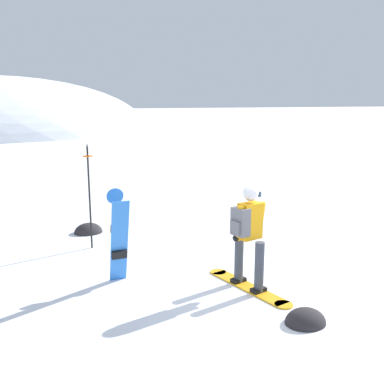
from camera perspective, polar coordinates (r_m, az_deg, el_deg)
name	(u,v)px	position (r m, az deg, el deg)	size (l,w,h in m)	color
ground_plane	(264,282)	(7.66, 9.25, -11.44)	(300.00, 300.00, 0.00)	white
snowboarder_main	(248,234)	(7.07, 7.28, -5.45)	(0.67, 1.80, 1.71)	orange
spare_snowboard	(119,237)	(7.34, -9.46, -5.75)	(0.28, 0.49, 1.60)	blue
piste_marker_near	(89,190)	(9.12, -13.16, 0.29)	(0.20, 0.20, 2.17)	black
rock_dark	(88,233)	(10.50, -13.25, -5.14)	(0.65, 0.55, 0.45)	#282628
rock_small	(305,323)	(6.51, 14.45, -16.10)	(0.59, 0.50, 0.41)	#282628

